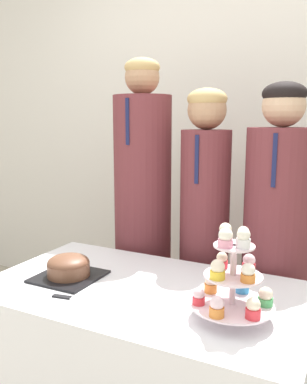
# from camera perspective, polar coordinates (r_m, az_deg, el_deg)

# --- Properties ---
(wall_back) EXTENTS (9.00, 0.06, 2.70)m
(wall_back) POSITION_cam_1_polar(r_m,az_deg,el_deg) (2.71, 12.06, 10.11)
(wall_back) COLOR silver
(wall_back) RESTS_ON ground_plane
(table) EXTENTS (1.24, 0.71, 0.70)m
(table) POSITION_cam_1_polar(r_m,az_deg,el_deg) (1.77, -1.29, -23.76)
(table) COLOR white
(table) RESTS_ON ground_plane
(round_cake) EXTENTS (0.25, 0.25, 0.10)m
(round_cake) POSITION_cam_1_polar(r_m,az_deg,el_deg) (1.72, -11.85, -10.29)
(round_cake) COLOR black
(round_cake) RESTS_ON table
(cake_knife) EXTENTS (0.24, 0.06, 0.01)m
(cake_knife) POSITION_cam_1_polar(r_m,az_deg,el_deg) (1.54, -11.32, -14.46)
(cake_knife) COLOR silver
(cake_knife) RESTS_ON table
(cupcake_stand) EXTENTS (0.27, 0.27, 0.31)m
(cupcake_stand) POSITION_cam_1_polar(r_m,az_deg,el_deg) (1.35, 11.14, -11.65)
(cupcake_stand) COLOR silver
(cupcake_stand) RESTS_ON table
(student_0) EXTENTS (0.30, 0.30, 1.64)m
(student_0) POSITION_cam_1_polar(r_m,az_deg,el_deg) (2.16, -1.50, -4.89)
(student_0) COLOR brown
(student_0) RESTS_ON ground_plane
(student_1) EXTENTS (0.24, 0.25, 1.48)m
(student_1) POSITION_cam_1_polar(r_m,az_deg,el_deg) (2.04, 7.09, -7.26)
(student_1) COLOR brown
(student_1) RESTS_ON ground_plane
(student_2) EXTENTS (0.30, 0.31, 1.50)m
(student_2) POSITION_cam_1_polar(r_m,az_deg,el_deg) (1.96, 16.74, -8.97)
(student_2) COLOR brown
(student_2) RESTS_ON ground_plane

